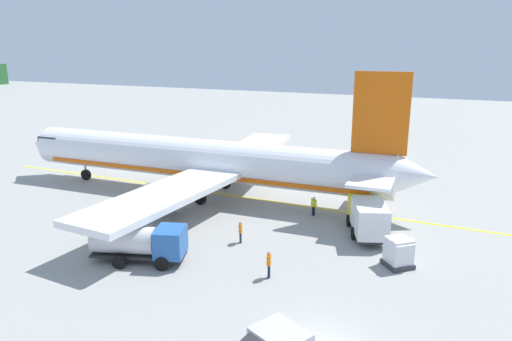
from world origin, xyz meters
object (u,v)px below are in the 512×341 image
at_px(cargo_container_near, 399,253).
at_px(service_truck_fuel, 368,216).
at_px(crew_supervisor, 356,182).
at_px(crew_loader_left, 240,230).
at_px(crew_loader_right, 269,262).
at_px(service_truck_catering, 141,242).
at_px(crew_marshaller, 314,205).
at_px(airliner_foreground, 204,160).

bearing_deg(cargo_container_near, service_truck_fuel, 33.30).
height_order(service_truck_fuel, crew_supervisor, service_truck_fuel).
height_order(crew_loader_left, crew_supervisor, crew_loader_left).
relative_size(service_truck_fuel, crew_loader_right, 3.53).
relative_size(service_truck_fuel, crew_loader_left, 3.79).
height_order(service_truck_fuel, crew_loader_left, service_truck_fuel).
relative_size(service_truck_fuel, service_truck_catering, 0.97).
height_order(crew_marshaller, crew_loader_right, crew_loader_right).
distance_m(cargo_container_near, crew_supervisor, 16.35).
distance_m(service_truck_fuel, cargo_container_near, 5.34).
relative_size(service_truck_fuel, crew_marshaller, 3.76).
bearing_deg(cargo_container_near, crew_loader_left, 94.19).
relative_size(airliner_foreground, crew_supervisor, 25.64).
bearing_deg(service_truck_catering, crew_marshaller, -30.49).
bearing_deg(service_truck_fuel, cargo_container_near, -146.70).
bearing_deg(service_truck_catering, service_truck_fuel, -49.67).
bearing_deg(service_truck_fuel, airliner_foreground, 77.63).
xyz_separation_m(crew_marshaller, crew_loader_left, (-7.58, 3.09, -0.01)).
xyz_separation_m(service_truck_fuel, service_truck_catering, (-10.68, 12.58, -0.14)).
distance_m(service_truck_catering, crew_loader_left, 7.13).
bearing_deg(crew_loader_right, cargo_container_near, -55.17).
height_order(cargo_container_near, crew_marshaller, cargo_container_near).
relative_size(airliner_foreground, cargo_container_near, 18.22).
bearing_deg(crew_loader_left, cargo_container_near, -85.81).
bearing_deg(crew_loader_left, service_truck_fuel, -56.77).
relative_size(service_truck_catering, cargo_container_near, 2.81).
bearing_deg(crew_supervisor, cargo_container_near, -158.01).
relative_size(airliner_foreground, service_truck_catering, 6.47).
height_order(service_truck_catering, cargo_container_near, service_truck_catering).
xyz_separation_m(crew_loader_left, crew_supervisor, (15.96, -4.79, -0.01)).
relative_size(crew_marshaller, crew_loader_right, 0.94).
xyz_separation_m(airliner_foreground, service_truck_fuel, (-3.54, -16.14, -1.85)).
height_order(service_truck_catering, crew_supervisor, service_truck_catering).
bearing_deg(airliner_foreground, crew_marshaller, -96.08).
xyz_separation_m(cargo_container_near, crew_loader_left, (-0.80, 10.91, -0.00)).
bearing_deg(cargo_container_near, service_truck_catering, 111.94).
relative_size(crew_loader_left, crew_supervisor, 1.01).
distance_m(service_truck_fuel, service_truck_catering, 16.50).
bearing_deg(crew_loader_left, crew_supervisor, -16.71).
distance_m(crew_marshaller, crew_loader_right, 11.67).
bearing_deg(crew_loader_left, service_truck_catering, 139.90).
xyz_separation_m(airliner_foreground, cargo_container_near, (-7.98, -19.05, -2.42)).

